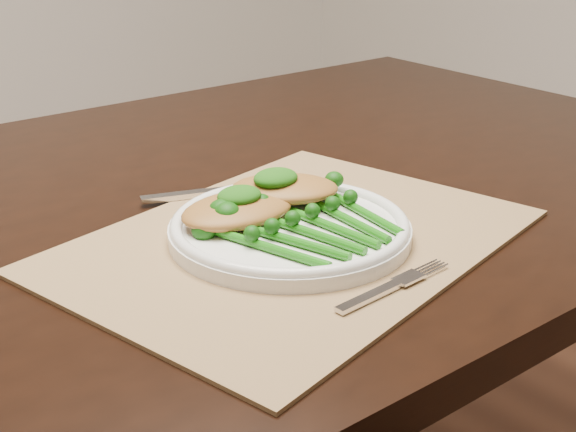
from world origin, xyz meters
TOP-DOWN VIEW (x-y plane):
  - placemat at (-0.03, -0.25)m, footprint 0.54×0.45m
  - dinner_plate at (-0.03, -0.25)m, footprint 0.25×0.25m
  - knife at (-0.03, -0.09)m, footprint 0.18×0.08m
  - fork at (-0.02, -0.39)m, footprint 0.14×0.02m
  - chicken_fillet_left at (-0.06, -0.20)m, footprint 0.13×0.09m
  - chicken_fillet_right at (0.00, -0.20)m, footprint 0.14×0.14m
  - pesto_dollop_left at (-0.06, -0.20)m, footprint 0.05×0.04m
  - pesto_dollop_right at (-0.01, -0.20)m, footprint 0.05×0.04m
  - broccolini_bundle at (-0.02, -0.28)m, footprint 0.17×0.19m

SIDE VIEW (x-z plane):
  - placemat at x=-0.03m, z-range 0.75..0.75m
  - fork at x=-0.02m, z-range 0.76..0.76m
  - knife at x=-0.03m, z-range 0.76..0.76m
  - dinner_plate at x=-0.03m, z-range 0.75..0.78m
  - broccolini_bundle at x=-0.02m, z-range 0.76..0.79m
  - chicken_fillet_left at x=-0.06m, z-range 0.77..0.79m
  - chicken_fillet_right at x=0.00m, z-range 0.78..0.80m
  - pesto_dollop_left at x=-0.06m, z-range 0.79..0.81m
  - pesto_dollop_right at x=-0.01m, z-range 0.79..0.81m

